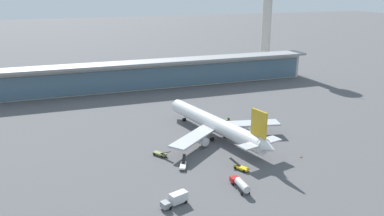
% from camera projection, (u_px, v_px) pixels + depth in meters
% --- Properties ---
extents(ground_plane, '(1200.00, 1200.00, 0.00)m').
position_uv_depth(ground_plane, '(205.00, 139.00, 140.35)').
color(ground_plane, '#515154').
extents(airliner_on_stand, '(46.21, 61.10, 16.46)m').
position_uv_depth(airliner_on_stand, '(217.00, 125.00, 139.66)').
color(airliner_on_stand, white).
rests_on(airliner_on_stand, ground).
extents(service_truck_near_nose_red, '(2.53, 8.61, 2.95)m').
position_uv_depth(service_truck_near_nose_red, '(241.00, 184.00, 104.81)').
color(service_truck_near_nose_red, '#B21E1E').
rests_on(service_truck_near_nose_red, ground).
extents(service_truck_under_wing_olive, '(4.92, 6.40, 2.70)m').
position_uv_depth(service_truck_under_wing_olive, '(160.00, 154.00, 125.86)').
color(service_truck_under_wing_olive, olive).
rests_on(service_truck_under_wing_olive, ground).
extents(service_truck_mid_apron_white, '(3.98, 6.77, 2.70)m').
position_uv_depth(service_truck_mid_apron_white, '(183.00, 165.00, 117.77)').
color(service_truck_mid_apron_white, silver).
rests_on(service_truck_mid_apron_white, ground).
extents(service_truck_by_tail_grey, '(7.65, 4.48, 3.10)m').
position_uv_depth(service_truck_by_tail_grey, '(176.00, 199.00, 97.48)').
color(service_truck_by_tail_grey, gray).
rests_on(service_truck_by_tail_grey, ground).
extents(service_truck_on_taxiway_yellow, '(4.31, 6.67, 2.70)m').
position_uv_depth(service_truck_on_taxiway_yellow, '(241.00, 167.00, 116.41)').
color(service_truck_on_taxiway_yellow, yellow).
rests_on(service_truck_on_taxiway_yellow, ground).
extents(service_truck_at_far_stand_olive, '(3.30, 3.11, 2.05)m').
position_uv_depth(service_truck_at_far_stand_olive, '(228.00, 121.00, 156.67)').
color(service_truck_at_far_stand_olive, olive).
rests_on(service_truck_at_far_stand_olive, ground).
extents(terminal_building, '(183.60, 12.80, 15.20)m').
position_uv_depth(terminal_building, '(153.00, 74.00, 208.10)').
color(terminal_building, beige).
rests_on(terminal_building, ground).
extents(control_tower, '(12.00, 12.00, 73.78)m').
position_uv_depth(control_tower, '(267.00, 6.00, 258.48)').
color(control_tower, beige).
rests_on(control_tower, ground).
extents(safety_cone_alpha, '(0.62, 0.62, 0.70)m').
position_uv_depth(safety_cone_alpha, '(301.00, 156.00, 124.98)').
color(safety_cone_alpha, orange).
rests_on(safety_cone_alpha, ground).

